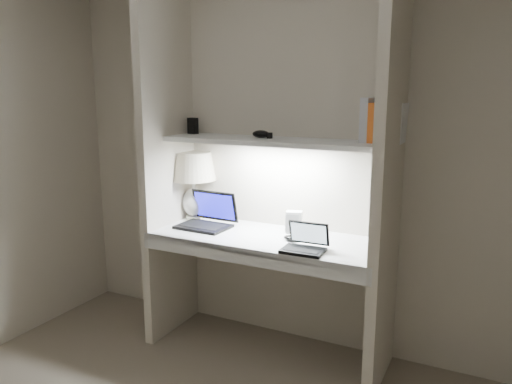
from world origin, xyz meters
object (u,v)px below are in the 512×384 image
Objects in this scene: laptop_main at (208,219)px; speaker at (294,222)px; laptop_netbook at (305,244)px; book_row at (383,122)px; table_lamp at (193,174)px.

laptop_main reaches higher than speaker.
book_row is at bearing 43.63° from laptop_netbook.
table_lamp reaches higher than laptop_netbook.
table_lamp is at bearing 159.45° from laptop_netbook.
laptop_netbook reaches higher than speaker.
speaker is at bearing 13.90° from laptop_main.
speaker is at bearing 120.31° from laptop_netbook.
laptop_main is 1.29m from book_row.
book_row is (1.09, 0.15, 0.66)m from laptop_main.
book_row is at bearing 9.95° from laptop_main.
laptop_main is 2.49× the size of speaker.
laptop_netbook is at bearing -73.72° from speaker.
laptop_netbook is 0.36m from speaker.
speaker is at bearing -1.28° from table_lamp.
table_lamp is 1.36× the size of laptop_main.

